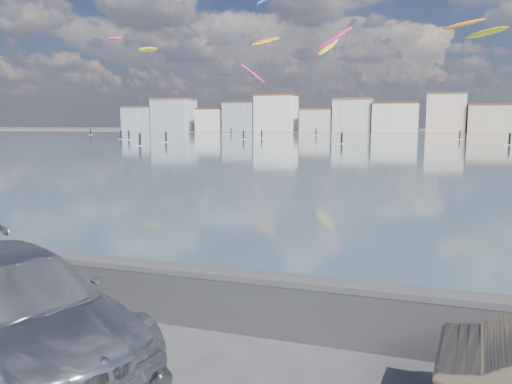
% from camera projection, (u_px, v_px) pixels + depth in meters
% --- Properties ---
extents(bay_water, '(500.00, 177.00, 0.00)m').
position_uv_depth(bay_water, '(401.00, 142.00, 92.25)').
color(bay_water, '#3A525F').
rests_on(bay_water, ground).
extents(far_shore_strip, '(500.00, 60.00, 0.00)m').
position_uv_depth(far_shore_strip, '(413.00, 132.00, 194.17)').
color(far_shore_strip, '#4C473D').
rests_on(far_shore_strip, ground).
extents(seawall, '(400.00, 0.36, 1.08)m').
position_uv_depth(seawall, '(179.00, 290.00, 8.75)').
color(seawall, '#28282B').
rests_on(seawall, ground).
extents(far_buildings, '(240.79, 13.26, 14.60)m').
position_uv_depth(far_buildings, '(417.00, 116.00, 179.78)').
color(far_buildings, '#9EA8B7').
rests_on(far_buildings, ground).
extents(car_silver, '(5.95, 4.25, 1.60)m').
position_uv_depth(car_silver, '(13.00, 309.00, 7.30)').
color(car_silver, '#A4A5AB').
rests_on(car_silver, ground).
extents(kitesurfer_2, '(7.83, 16.37, 31.14)m').
position_uv_depth(kitesurfer_2, '(114.00, 40.00, 156.95)').
color(kitesurfer_2, '#E5338C').
rests_on(kitesurfer_2, ground).
extents(kitesurfer_3, '(7.27, 11.49, 24.97)m').
position_uv_depth(kitesurfer_3, '(265.00, 44.00, 120.86)').
color(kitesurfer_3, orange).
rests_on(kitesurfer_3, ground).
extents(kitesurfer_7, '(7.44, 9.89, 21.32)m').
position_uv_depth(kitesurfer_7, '(335.00, 41.00, 89.99)').
color(kitesurfer_7, '#E5338C').
rests_on(kitesurfer_7, ground).
extents(kitesurfer_8, '(4.84, 20.75, 35.22)m').
position_uv_depth(kitesurfer_8, '(266.00, 1.00, 117.69)').
color(kitesurfer_8, blue).
rests_on(kitesurfer_8, ground).
extents(kitesurfer_9, '(9.76, 15.39, 27.94)m').
position_uv_depth(kitesurfer_9, '(464.00, 25.00, 116.16)').
color(kitesurfer_9, orange).
rests_on(kitesurfer_9, ground).
extents(kitesurfer_10, '(6.73, 10.81, 28.23)m').
position_uv_depth(kitesurfer_10, '(328.00, 48.00, 141.82)').
color(kitesurfer_10, yellow).
rests_on(kitesurfer_10, ground).
extents(kitesurfer_15, '(8.13, 18.90, 20.89)m').
position_uv_depth(kitesurfer_15, '(487.00, 34.00, 91.38)').
color(kitesurfer_15, yellow).
rests_on(kitesurfer_15, ground).
extents(kitesurfer_16, '(3.31, 12.06, 20.72)m').
position_uv_depth(kitesurfer_16, '(148.00, 51.00, 108.87)').
color(kitesurfer_16, yellow).
rests_on(kitesurfer_16, ground).
extents(kitesurfer_18, '(9.08, 14.53, 23.10)m').
position_uv_depth(kitesurfer_18, '(252.00, 74.00, 162.50)').
color(kitesurfer_18, '#E5338C').
rests_on(kitesurfer_18, ground).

